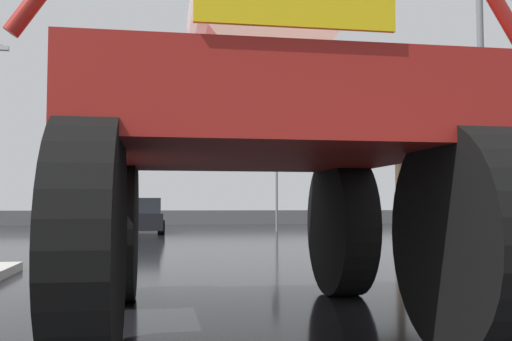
% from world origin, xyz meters
% --- Properties ---
extents(ground_plane, '(120.00, 120.00, 0.00)m').
position_xyz_m(ground_plane, '(0.00, 18.00, 0.00)').
color(ground_plane, black).
extents(oversize_sprayer, '(4.06, 5.11, 3.82)m').
position_xyz_m(oversize_sprayer, '(-0.38, 5.13, 1.88)').
color(oversize_sprayer, black).
rests_on(oversize_sprayer, ground).
extents(sedan_ahead, '(1.95, 4.14, 1.52)m').
position_xyz_m(sedan_ahead, '(-1.76, 25.29, 0.71)').
color(sedan_ahead, black).
rests_on(sedan_ahead, ground).
extents(traffic_signal_near_right, '(0.24, 0.54, 3.73)m').
position_xyz_m(traffic_signal_near_right, '(4.86, 10.82, 2.72)').
color(traffic_signal_near_right, slate).
rests_on(traffic_signal_near_right, ground).
extents(traffic_signal_far_left, '(0.24, 0.55, 4.06)m').
position_xyz_m(traffic_signal_far_left, '(4.43, 26.30, 2.96)').
color(traffic_signal_far_left, slate).
rests_on(traffic_signal_far_left, ground).
extents(traffic_signal_far_right, '(0.24, 0.55, 3.35)m').
position_xyz_m(traffic_signal_far_right, '(-2.69, 26.31, 2.44)').
color(traffic_signal_far_right, slate).
rests_on(traffic_signal_far_right, ground).
extents(streetlight_near_right, '(1.85, 0.24, 7.36)m').
position_xyz_m(streetlight_near_right, '(7.52, 13.60, 4.12)').
color(streetlight_near_right, slate).
rests_on(streetlight_near_right, ground).
extents(bare_tree_right, '(4.12, 4.12, 8.13)m').
position_xyz_m(bare_tree_right, '(9.49, 23.75, 6.33)').
color(bare_tree_right, '#473828').
rests_on(bare_tree_right, ground).
extents(roadside_barrier, '(29.73, 0.24, 0.90)m').
position_xyz_m(roadside_barrier, '(0.00, 37.16, 0.45)').
color(roadside_barrier, '#59595B').
rests_on(roadside_barrier, ground).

